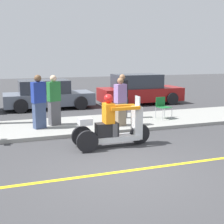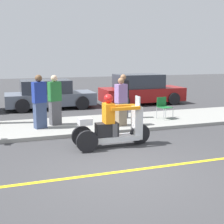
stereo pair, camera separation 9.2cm
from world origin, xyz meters
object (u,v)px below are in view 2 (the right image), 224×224
Objects in this scene: spectator_near_curb at (123,97)px; parked_car_lot_left at (49,95)px; spectator_mid_group at (121,103)px; parked_car_lot_right at (141,90)px; motorcycle_trike at (112,128)px; folding_chair_curbside at (163,106)px; spectator_end_of_line at (55,101)px; spectator_far_back at (40,103)px.

parked_car_lot_left is (-2.32, 3.95, -0.29)m from spectator_near_curb.
parked_car_lot_right is (3.00, 4.99, -0.19)m from spectator_mid_group.
motorcycle_trike is 2.74× the size of folding_chair_curbside.
spectator_mid_group is at bearing -71.08° from parked_car_lot_left.
spectator_near_curb is at bearing 7.13° from spectator_end_of_line.
spectator_end_of_line reaches higher than spectator_mid_group.
spectator_near_curb reaches higher than parked_car_lot_left.
folding_chair_curbside is at bearing -103.00° from parked_car_lot_right.
folding_chair_curbside is (2.00, 0.65, -0.30)m from spectator_mid_group.
spectator_mid_group is (0.99, 1.93, 0.38)m from motorcycle_trike.
folding_chair_curbside is 5.89m from parked_car_lot_left.
spectator_mid_group is 0.93× the size of spectator_far_back.
parked_car_lot_right reaches higher than parked_car_lot_left.
folding_chair_curbside is at bearing 17.95° from spectator_mid_group.
spectator_far_back is at bearing 168.98° from spectator_mid_group.
parked_car_lot_left is at bearing 129.88° from folding_chair_curbside.
spectator_end_of_line is 4.31m from parked_car_lot_left.
motorcycle_trike is 3.52m from spectator_near_curb.
folding_chair_curbside is 4.45m from parked_car_lot_right.
parked_car_lot_left is (-3.77, 4.52, 0.03)m from folding_chair_curbside.
spectator_near_curb is 2.08× the size of folding_chair_curbside.
spectator_mid_group is at bearing -11.02° from spectator_far_back.
motorcycle_trike is 7.99m from parked_car_lot_right.
spectator_near_curb is at bearing 65.60° from spectator_mid_group.
spectator_far_back is at bearing -141.99° from parked_car_lot_right.
spectator_mid_group is 2.75m from spectator_far_back.
motorcycle_trike is 0.52× the size of parked_car_lot_right.
spectator_far_back is 4.72m from folding_chair_curbside.
spectator_near_curb is at bearing -123.04° from parked_car_lot_right.
spectator_end_of_line is at bearing 157.67° from spectator_mid_group.
spectator_end_of_line is at bearing 112.23° from motorcycle_trike.
parked_car_lot_right is at bearing 38.61° from spectator_end_of_line.
spectator_near_curb is at bearing -59.55° from parked_car_lot_left.
spectator_near_curb is at bearing 158.70° from folding_chair_curbside.
spectator_end_of_line is 0.40× the size of parked_car_lot_right.
parked_car_lot_left is at bearing 85.10° from spectator_end_of_line.
parked_car_lot_left is 4.78m from parked_car_lot_right.
spectator_far_back is at bearing -147.94° from spectator_end_of_line.
spectator_far_back is 0.43× the size of parked_car_lot_left.
spectator_far_back is (-0.56, -0.35, 0.02)m from spectator_end_of_line.
motorcycle_trike is 1.28× the size of spectator_end_of_line.
spectator_near_curb is 2.71m from spectator_end_of_line.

